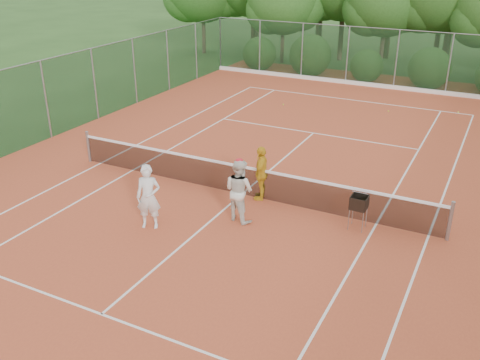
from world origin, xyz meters
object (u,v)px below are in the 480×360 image
Objects in this scene: player_center_grp at (239,190)px; player_yellow at (261,173)px; player_white at (149,197)px; ball_hopper at (359,203)px.

player_center_grp is 1.10× the size of player_yellow.
player_center_grp is (1.94, 1.45, 0.01)m from player_white.
player_center_grp is at bearing 13.44° from player_white.
player_yellow is at bearing 33.39° from player_white.
player_center_grp is at bearing -13.38° from player_yellow.
ball_hopper is at bearing 66.39° from player_yellow.
player_white is 1.85× the size of ball_hopper.
ball_hopper is at bearing 17.68° from player_center_grp.
player_center_grp is 1.89× the size of ball_hopper.
player_white is at bearing -164.80° from ball_hopper.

